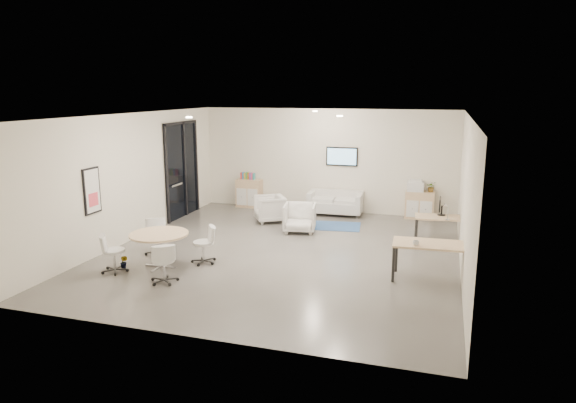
{
  "coord_description": "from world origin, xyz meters",
  "views": [
    {
      "loc": [
        3.53,
        -11.07,
        3.75
      ],
      "look_at": [
        0.01,
        0.4,
        1.14
      ],
      "focal_mm": 32.0,
      "sensor_mm": 36.0,
      "label": 1
    }
  ],
  "objects_px": {
    "sideboard_left": "(249,193)",
    "armchair_left": "(270,207)",
    "desk_rear": "(441,219)",
    "loveseat": "(335,204)",
    "sideboard_right": "(419,205)",
    "round_table": "(159,237)",
    "armchair_right": "(300,216)",
    "desk_front": "(431,247)"
  },
  "relations": [
    {
      "from": "sideboard_left",
      "to": "loveseat",
      "type": "bearing_deg",
      "value": -3.54
    },
    {
      "from": "sideboard_left",
      "to": "armchair_left",
      "type": "distance_m",
      "value": 2.04
    },
    {
      "from": "armchair_left",
      "to": "round_table",
      "type": "relative_size",
      "value": 0.67
    },
    {
      "from": "armchair_left",
      "to": "round_table",
      "type": "xyz_separation_m",
      "value": [
        -0.97,
        -4.45,
        0.26
      ]
    },
    {
      "from": "sideboard_right",
      "to": "round_table",
      "type": "height_order",
      "value": "sideboard_right"
    },
    {
      "from": "loveseat",
      "to": "armchair_right",
      "type": "relative_size",
      "value": 1.97
    },
    {
      "from": "desk_rear",
      "to": "desk_front",
      "type": "xyz_separation_m",
      "value": [
        -0.17,
        -2.83,
        0.1
      ]
    },
    {
      "from": "sideboard_right",
      "to": "round_table",
      "type": "relative_size",
      "value": 0.66
    },
    {
      "from": "armchair_left",
      "to": "desk_front",
      "type": "distance_m",
      "value": 5.83
    },
    {
      "from": "armchair_right",
      "to": "desk_front",
      "type": "height_order",
      "value": "armchair_right"
    },
    {
      "from": "desk_front",
      "to": "round_table",
      "type": "bearing_deg",
      "value": -173.85
    },
    {
      "from": "sideboard_right",
      "to": "armchair_right",
      "type": "relative_size",
      "value": 0.98
    },
    {
      "from": "desk_rear",
      "to": "loveseat",
      "type": "bearing_deg",
      "value": 141.15
    },
    {
      "from": "armchair_left",
      "to": "desk_rear",
      "type": "xyz_separation_m",
      "value": [
        4.78,
        -0.71,
        0.17
      ]
    },
    {
      "from": "sideboard_right",
      "to": "desk_front",
      "type": "height_order",
      "value": "sideboard_right"
    },
    {
      "from": "sideboard_left",
      "to": "desk_rear",
      "type": "relative_size",
      "value": 0.7
    },
    {
      "from": "desk_rear",
      "to": "round_table",
      "type": "height_order",
      "value": "round_table"
    },
    {
      "from": "sideboard_right",
      "to": "desk_rear",
      "type": "xyz_separation_m",
      "value": [
        0.64,
        -2.33,
        0.18
      ]
    },
    {
      "from": "armchair_left",
      "to": "sideboard_right",
      "type": "bearing_deg",
      "value": 80.08
    },
    {
      "from": "sideboard_left",
      "to": "armchair_left",
      "type": "bearing_deg",
      "value": -51.7
    },
    {
      "from": "armchair_right",
      "to": "desk_rear",
      "type": "bearing_deg",
      "value": -8.71
    },
    {
      "from": "loveseat",
      "to": "round_table",
      "type": "bearing_deg",
      "value": -116.06
    },
    {
      "from": "loveseat",
      "to": "armchair_left",
      "type": "bearing_deg",
      "value": -141.06
    },
    {
      "from": "loveseat",
      "to": "sideboard_right",
      "type": "bearing_deg",
      "value": 2.25
    },
    {
      "from": "desk_rear",
      "to": "desk_front",
      "type": "bearing_deg",
      "value": -97.97
    },
    {
      "from": "loveseat",
      "to": "desk_rear",
      "type": "bearing_deg",
      "value": -36.29
    },
    {
      "from": "desk_rear",
      "to": "sideboard_right",
      "type": "bearing_deg",
      "value": 100.66
    },
    {
      "from": "round_table",
      "to": "loveseat",
      "type": "bearing_deg",
      "value": 66.01
    },
    {
      "from": "loveseat",
      "to": "round_table",
      "type": "xyz_separation_m",
      "value": [
        -2.61,
        -5.87,
        0.34
      ]
    },
    {
      "from": "desk_front",
      "to": "desk_rear",
      "type": "bearing_deg",
      "value": 83.65
    },
    {
      "from": "sideboard_right",
      "to": "round_table",
      "type": "bearing_deg",
      "value": -130.19
    },
    {
      "from": "desk_rear",
      "to": "round_table",
      "type": "relative_size",
      "value": 1.05
    },
    {
      "from": "round_table",
      "to": "sideboard_right",
      "type": "bearing_deg",
      "value": 49.81
    },
    {
      "from": "armchair_right",
      "to": "desk_rear",
      "type": "height_order",
      "value": "armchair_right"
    },
    {
      "from": "loveseat",
      "to": "armchair_right",
      "type": "distance_m",
      "value": 2.3
    },
    {
      "from": "sideboard_left",
      "to": "loveseat",
      "type": "distance_m",
      "value": 2.91
    },
    {
      "from": "armchair_left",
      "to": "armchair_right",
      "type": "distance_m",
      "value": 1.4
    },
    {
      "from": "desk_front",
      "to": "armchair_right",
      "type": "bearing_deg",
      "value": 138.99
    },
    {
      "from": "sideboard_right",
      "to": "armchair_left",
      "type": "distance_m",
      "value": 4.45
    },
    {
      "from": "sideboard_right",
      "to": "armchair_right",
      "type": "distance_m",
      "value": 3.87
    },
    {
      "from": "loveseat",
      "to": "desk_front",
      "type": "height_order",
      "value": "desk_front"
    },
    {
      "from": "sideboard_left",
      "to": "desk_rear",
      "type": "xyz_separation_m",
      "value": [
        6.05,
        -2.32,
        0.14
      ]
    }
  ]
}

